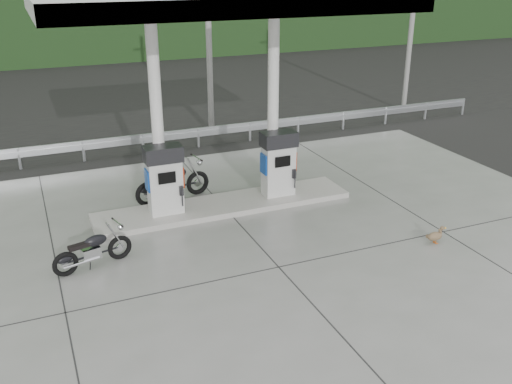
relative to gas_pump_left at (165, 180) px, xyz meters
name	(u,v)px	position (x,y,z in m)	size (l,w,h in m)	color
ground	(261,248)	(1.60, -2.50, -1.07)	(160.00, 160.00, 0.00)	black
forecourt_apron	(261,248)	(1.60, -2.50, -1.06)	(18.00, 14.00, 0.02)	slate
pump_island	(224,205)	(1.60, 0.00, -0.98)	(7.00, 1.40, 0.15)	#A19D96
gas_pump_left	(165,180)	(0.00, 0.00, 0.00)	(0.95, 0.55, 1.80)	silver
gas_pump_right	(278,164)	(3.20, 0.00, 0.00)	(0.95, 0.55, 1.80)	silver
canopy_column_left	(157,115)	(0.00, 0.40, 1.60)	(0.30, 0.30, 5.00)	white
canopy_column_right	(273,103)	(3.20, 0.40, 1.60)	(0.30, 0.30, 5.00)	white
canopy_roof	(220,1)	(1.60, 0.00, 4.30)	(8.50, 5.00, 0.40)	white
guardrail	(171,131)	(1.60, 5.50, -0.36)	(26.00, 0.16, 1.42)	#A6AAAE
road	(149,126)	(1.60, 9.00, -1.07)	(60.00, 7.00, 0.01)	black
utility_pole_b	(208,27)	(3.60, 7.00, 2.93)	(0.22, 0.22, 8.00)	gray
utility_pole_c	(412,18)	(12.60, 7.00, 2.93)	(0.22, 0.22, 8.00)	gray
tree_band	(83,12)	(1.60, 27.50, 1.93)	(80.00, 6.00, 6.00)	black
forested_hills	(52,19)	(1.60, 57.50, -1.07)	(100.00, 40.00, 140.00)	black
motorcycle_left	(93,251)	(-2.12, -1.91, -0.65)	(1.69, 0.53, 0.80)	black
motorcycle_right	(173,183)	(0.48, 1.09, -0.56)	(2.08, 0.66, 0.99)	black
duck	(435,236)	(5.49, -3.90, -0.87)	(0.49, 0.14, 0.35)	brown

